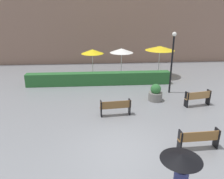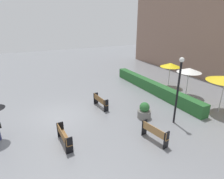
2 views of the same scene
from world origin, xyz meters
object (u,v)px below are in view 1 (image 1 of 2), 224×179
Objects in this scene: patio_umbrella_yellow at (92,52)px; bench_far_right at (198,97)px; planter_pot at (155,93)px; bench_near_right at (199,138)px; patio_umbrella_yellow_far at (160,48)px; pedestrian_with_umbrella at (180,175)px; patio_umbrella_white at (122,51)px; lamp_post at (172,57)px; bench_mid_center at (115,107)px.

bench_far_right is at bearing -47.15° from patio_umbrella_yellow.
bench_near_right is at bearing -85.30° from planter_pot.
pedestrian_with_umbrella is at bearing -103.06° from patio_umbrella_yellow_far.
bench_near_right is at bearing -79.54° from patio_umbrella_white.
patio_umbrella_white reaches higher than planter_pot.
pedestrian_with_umbrella is 0.83× the size of patio_umbrella_white.
patio_umbrella_yellow is 2.41m from patio_umbrella_white.
lamp_post is at bearing -93.97° from patio_umbrella_yellow_far.
planter_pot is at bearing -74.10° from patio_umbrella_white.
bench_far_right is 0.96× the size of bench_mid_center.
bench_mid_center is at bearing -98.85° from patio_umbrella_white.
planter_pot is at bearing -106.98° from patio_umbrella_yellow_far.
patio_umbrella_white is (-3.84, 6.46, 1.66)m from bench_far_right.
pedestrian_with_umbrella is 10.12m from lamp_post.
bench_mid_center reaches higher than bench_near_right.
bench_far_right is 8.29m from pedestrian_with_umbrella.
bench_far_right is 0.68× the size of patio_umbrella_white.
patio_umbrella_white is (0.00, 13.76, 0.86)m from pedestrian_with_umbrella.
lamp_post is 1.59× the size of patio_umbrella_yellow_far.
lamp_post reaches higher than bench_near_right.
patio_umbrella_yellow_far reaches higher than patio_umbrella_white.
patio_umbrella_yellow is at bearing 99.27° from bench_mid_center.
lamp_post is at bearing -39.78° from patio_umbrella_yellow.
patio_umbrella_yellow_far is at bearing 96.32° from bench_far_right.
bench_near_right is 1.58× the size of planter_pot.
planter_pot is (1.55, 8.33, -0.88)m from pedestrian_with_umbrella.
bench_far_right is at bearing -67.52° from lamp_post.
bench_mid_center is (-3.13, 3.36, 0.01)m from bench_near_right.
patio_umbrella_white reaches higher than pedestrian_with_umbrella.
patio_umbrella_white is at bearing -6.08° from patio_umbrella_yellow.
bench_mid_center is 0.71× the size of patio_umbrella_white.
patio_umbrella_yellow is at bearing 124.71° from planter_pot.
pedestrian_with_umbrella reaches higher than bench_near_right.
patio_umbrella_yellow_far is at bearing 73.02° from planter_pot.
planter_pot reaches higher than bench_near_right.
pedestrian_with_umbrella is at bearing -79.82° from bench_mid_center.
patio_umbrella_white is at bearing 105.90° from planter_pot.
lamp_post is at bearing 73.40° from pedestrian_with_umbrella.
bench_near_right is 3.71m from pedestrian_with_umbrella.
bench_mid_center is at bearing -120.90° from patio_umbrella_yellow_far.
patio_umbrella_yellow_far reaches higher than patio_umbrella_yellow.
bench_far_right is at bearing -83.68° from patio_umbrella_yellow_far.
bench_near_right is at bearing 56.74° from pedestrian_with_umbrella.
patio_umbrella_white reaches higher than bench_mid_center.
bench_near_right is 10.77m from patio_umbrella_yellow_far.
patio_umbrella_white is (2.39, -0.25, 0.09)m from patio_umbrella_yellow.
patio_umbrella_yellow is (-5.26, 4.38, -0.38)m from lamp_post.
patio_umbrella_yellow_far is at bearing -3.71° from patio_umbrella_white.
patio_umbrella_white is at bearing 81.15° from bench_mid_center.
patio_umbrella_white is at bearing 90.00° from pedestrian_with_umbrella.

